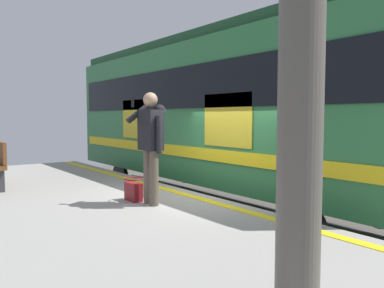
% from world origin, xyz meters
% --- Properties ---
extents(ground_plane, '(24.66, 24.66, 0.00)m').
position_xyz_m(ground_plane, '(0.00, 0.00, 0.00)').
color(ground_plane, '#4C4742').
extents(platform, '(12.65, 4.68, 1.04)m').
position_xyz_m(platform, '(0.00, 2.34, 0.52)').
color(platform, gray).
rests_on(platform, ground).
extents(safety_line, '(12.40, 0.16, 0.01)m').
position_xyz_m(safety_line, '(0.00, 0.30, 1.04)').
color(safety_line, yellow).
rests_on(safety_line, platform).
extents(track_rail_near, '(16.45, 0.08, 0.16)m').
position_xyz_m(track_rail_near, '(0.00, -1.50, 0.08)').
color(track_rail_near, slate).
rests_on(track_rail_near, ground).
extents(track_rail_far, '(16.45, 0.08, 0.16)m').
position_xyz_m(track_rail_far, '(0.00, -2.94, 0.08)').
color(track_rail_far, slate).
rests_on(track_rail_far, ground).
extents(train_carriage, '(10.39, 3.03, 4.11)m').
position_xyz_m(train_carriage, '(1.96, -2.21, 2.59)').
color(train_carriage, '#2D723F').
rests_on(train_carriage, ground).
extents(passenger, '(0.57, 0.55, 1.73)m').
position_xyz_m(passenger, '(-0.21, 1.16, 2.06)').
color(passenger, brown).
rests_on(passenger, platform).
extents(handbag, '(0.35, 0.32, 0.37)m').
position_xyz_m(handbag, '(0.20, 1.25, 1.21)').
color(handbag, maroon).
rests_on(handbag, platform).
extents(station_column, '(0.29, 0.29, 3.26)m').
position_xyz_m(station_column, '(-3.81, 2.17, 2.67)').
color(station_column, '#59544C').
rests_on(station_column, platform).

